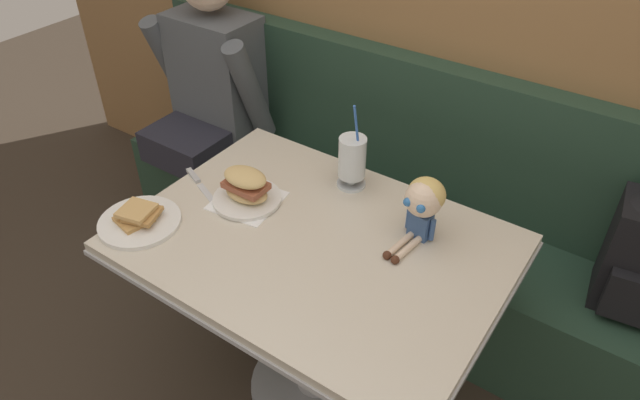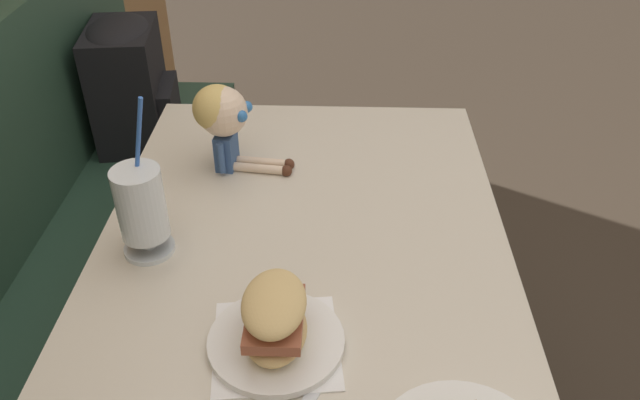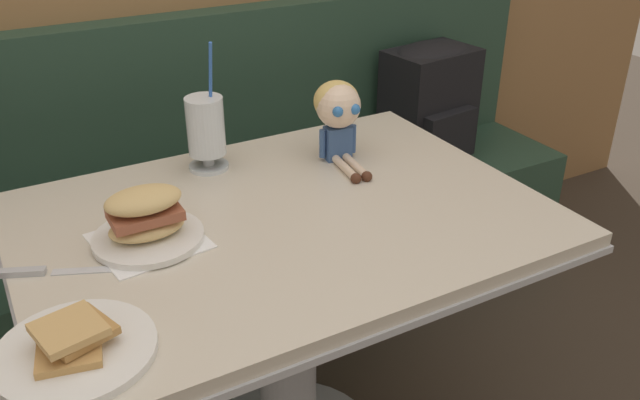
% 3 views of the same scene
% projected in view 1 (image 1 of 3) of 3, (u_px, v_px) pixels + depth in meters
% --- Properties ---
extents(wood_panel_wall, '(4.40, 0.08, 2.40)m').
position_uv_depth(wood_panel_wall, '(459.00, 1.00, 2.00)').
color(wood_panel_wall, olive).
rests_on(wood_panel_wall, ground).
extents(booth_bench, '(2.60, 0.48, 1.00)m').
position_uv_depth(booth_bench, '(404.00, 231.00, 2.38)').
color(booth_bench, '#233D2D').
rests_on(booth_bench, ground).
extents(diner_table, '(1.11, 0.81, 0.74)m').
position_uv_depth(diner_table, '(315.00, 286.00, 1.84)').
color(diner_table, beige).
rests_on(diner_table, ground).
extents(toast_plate, '(0.25, 0.25, 0.06)m').
position_uv_depth(toast_plate, '(139.00, 220.00, 1.76)').
color(toast_plate, white).
rests_on(toast_plate, diner_table).
extents(milkshake_glass, '(0.10, 0.10, 0.31)m').
position_uv_depth(milkshake_glass, '(352.00, 160.00, 1.87)').
color(milkshake_glass, silver).
rests_on(milkshake_glass, diner_table).
extents(sandwich_plate, '(0.22, 0.22, 0.12)m').
position_uv_depth(sandwich_plate, '(246.00, 189.00, 1.83)').
color(sandwich_plate, white).
rests_on(sandwich_plate, diner_table).
extents(butter_knife, '(0.22, 0.11, 0.01)m').
position_uv_depth(butter_knife, '(197.00, 181.00, 1.94)').
color(butter_knife, silver).
rests_on(butter_knife, diner_table).
extents(seated_doll, '(0.12, 0.22, 0.20)m').
position_uv_depth(seated_doll, '(423.00, 202.00, 1.65)').
color(seated_doll, '#385689').
rests_on(seated_doll, diner_table).
extents(diner_patron, '(0.55, 0.48, 0.81)m').
position_uv_depth(diner_patron, '(212.00, 83.00, 2.52)').
color(diner_patron, '#4C5156').
rests_on(diner_patron, booth_bench).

